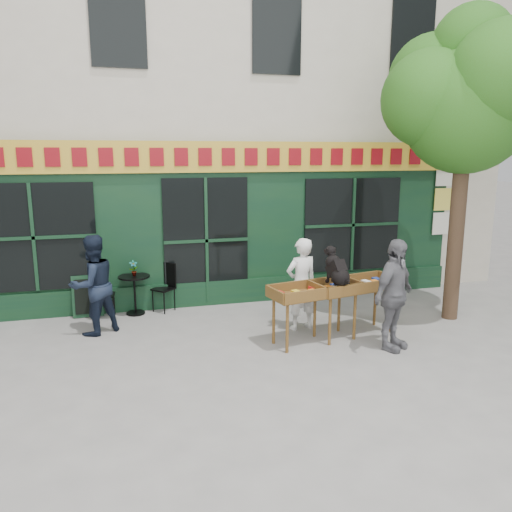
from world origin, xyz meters
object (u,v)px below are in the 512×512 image
object	(u,v)px
book_cart_right	(355,288)
bistro_table	(135,287)
book_cart_center	(315,294)
man_left	(93,285)
woman	(301,284)
dog	(337,265)
man_right	(394,295)

from	to	relation	value
book_cart_right	bistro_table	bearing A→B (deg)	137.59
book_cart_center	man_left	world-z (taller)	man_left
woman	dog	bearing A→B (deg)	105.07
dog	book_cart_right	world-z (taller)	dog
woman	book_cart_right	xyz separation A→B (m)	(0.77, -0.52, 0.00)
woman	bistro_table	world-z (taller)	woman
bistro_table	book_cart_center	bearing A→B (deg)	-38.74
book_cart_center	dog	size ratio (longest dim) A/B	2.66
book_cart_center	book_cart_right	bearing A→B (deg)	-1.92
book_cart_center	book_cart_right	xyz separation A→B (m)	(0.77, 0.13, 0.00)
man_left	man_right	bearing A→B (deg)	124.26
woman	book_cart_center	bearing A→B (deg)	78.50
woman	man_right	bearing A→B (deg)	118.59
woman	bistro_table	xyz separation A→B (m)	(-2.81, 1.61, -0.27)
man_right	bistro_table	xyz separation A→B (m)	(-3.88, 2.88, -0.35)
dog	woman	bearing A→B (deg)	105.07
dog	woman	xyz separation A→B (m)	(-0.35, 0.70, -0.47)
dog	woman	distance (m)	0.91
book_cart_center	woman	xyz separation A→B (m)	(-0.00, 0.65, -0.00)
man_right	bistro_table	distance (m)	4.85
dog	man_left	xyz separation A→B (m)	(-3.86, 1.41, -0.43)
book_cart_right	bistro_table	distance (m)	4.18
man_left	dog	bearing A→B (deg)	127.59
woman	man_left	distance (m)	3.59
book_cart_center	dog	bearing A→B (deg)	-19.63
dog	book_cart_right	xyz separation A→B (m)	(0.42, 0.18, -0.47)
dog	man_left	world-z (taller)	man_left
man_right	bistro_table	world-z (taller)	man_right
book_cart_right	man_right	bearing A→B (deg)	-79.90
book_cart_right	man_left	bearing A→B (deg)	152.29
woman	man_right	size ratio (longest dim) A/B	0.92
book_cart_center	bistro_table	world-z (taller)	book_cart_center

